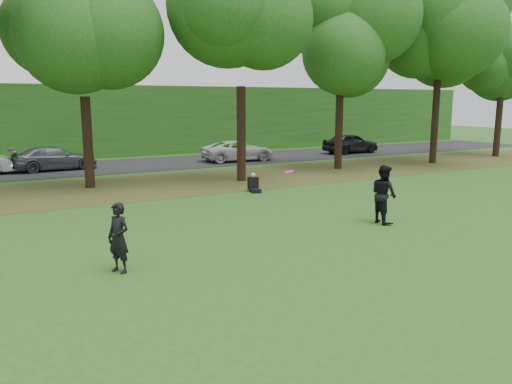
{
  "coord_description": "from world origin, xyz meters",
  "views": [
    {
      "loc": [
        -7.33,
        -9.53,
        3.93
      ],
      "look_at": [
        -0.35,
        2.99,
        1.3
      ],
      "focal_mm": 35.0,
      "sensor_mm": 36.0,
      "label": 1
    }
  ],
  "objects_px": {
    "seated_person": "(254,185)",
    "player_left": "(119,238)",
    "player_right": "(384,194)",
    "frisbee": "(289,172)"
  },
  "relations": [
    {
      "from": "player_left",
      "to": "frisbee",
      "type": "height_order",
      "value": "frisbee"
    },
    {
      "from": "frisbee",
      "to": "player_right",
      "type": "bearing_deg",
      "value": 6.3
    },
    {
      "from": "seated_person",
      "to": "player_left",
      "type": "bearing_deg",
      "value": -125.22
    },
    {
      "from": "player_right",
      "to": "seated_person",
      "type": "bearing_deg",
      "value": 14.51
    },
    {
      "from": "player_left",
      "to": "player_right",
      "type": "relative_size",
      "value": 0.86
    },
    {
      "from": "player_right",
      "to": "frisbee",
      "type": "distance_m",
      "value": 4.1
    },
    {
      "from": "player_left",
      "to": "player_right",
      "type": "bearing_deg",
      "value": 63.66
    },
    {
      "from": "seated_person",
      "to": "frisbee",
      "type": "bearing_deg",
      "value": -101.66
    },
    {
      "from": "player_left",
      "to": "seated_person",
      "type": "xyz_separation_m",
      "value": [
        7.76,
        7.63,
        -0.51
      ]
    },
    {
      "from": "player_right",
      "to": "seated_person",
      "type": "distance_m",
      "value": 7.11
    }
  ]
}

